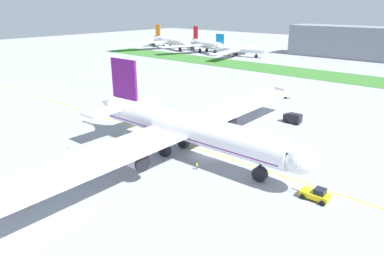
# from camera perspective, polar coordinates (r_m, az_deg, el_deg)

# --- Properties ---
(ground_plane) EXTENTS (600.00, 600.00, 0.00)m
(ground_plane) POSITION_cam_1_polar(r_m,az_deg,el_deg) (73.83, 2.03, -4.47)
(ground_plane) COLOR #9399A0
(ground_plane) RESTS_ON ground
(apron_taxi_line) EXTENTS (280.00, 0.36, 0.01)m
(apron_taxi_line) POSITION_cam_1_polar(r_m,az_deg,el_deg) (75.36, 3.04, -3.97)
(apron_taxi_line) COLOR yellow
(apron_taxi_line) RESTS_ON ground
(grass_median_strip) EXTENTS (320.00, 24.00, 0.10)m
(grass_median_strip) POSITION_cam_1_polar(r_m,az_deg,el_deg) (164.59, 25.39, 7.10)
(grass_median_strip) COLOR #38722D
(grass_median_strip) RESTS_ON ground
(airliner_foreground) EXTENTS (54.85, 86.60, 18.33)m
(airliner_foreground) POSITION_cam_1_polar(r_m,az_deg,el_deg) (71.77, -1.29, 0.16)
(airliner_foreground) COLOR white
(airliner_foreground) RESTS_ON ground
(pushback_tug) EXTENTS (6.39, 2.68, 2.20)m
(pushback_tug) POSITION_cam_1_polar(r_m,az_deg,el_deg) (60.90, 19.48, -10.10)
(pushback_tug) COLOR yellow
(pushback_tug) RESTS_ON ground
(ground_crew_wingwalker_port) EXTENTS (0.47, 0.42, 1.56)m
(ground_crew_wingwalker_port) POSITION_cam_1_polar(r_m,az_deg,el_deg) (67.32, 0.78, -6.04)
(ground_crew_wingwalker_port) COLOR black
(ground_crew_wingwalker_port) RESTS_ON ground
(ground_crew_marshaller_front) EXTENTS (0.50, 0.37, 1.55)m
(ground_crew_marshaller_front) POSITION_cam_1_polar(r_m,az_deg,el_deg) (73.25, -14.10, -4.48)
(ground_crew_marshaller_front) COLOR black
(ground_crew_marshaller_front) RESTS_ON ground
(traffic_cone_near_nose) EXTENTS (0.36, 0.36, 0.58)m
(traffic_cone_near_nose) POSITION_cam_1_polar(r_m,az_deg,el_deg) (82.12, -19.34, -2.87)
(traffic_cone_near_nose) COLOR #F2590C
(traffic_cone_near_nose) RESTS_ON ground
(service_truck_baggage_loader) EXTENTS (4.66, 2.46, 2.68)m
(service_truck_baggage_loader) POSITION_cam_1_polar(r_m,az_deg,el_deg) (96.91, 16.01, 1.59)
(service_truck_baggage_loader) COLOR black
(service_truck_baggage_loader) RESTS_ON ground
(service_truck_fuel_bowser) EXTENTS (6.11, 3.73, 3.23)m
(service_truck_fuel_bowser) POSITION_cam_1_polar(r_m,az_deg,el_deg) (124.25, 14.53, 5.68)
(service_truck_fuel_bowser) COLOR white
(service_truck_fuel_bowser) RESTS_ON ground
(parked_airliner_far_left) EXTENTS (48.86, 79.46, 15.85)m
(parked_airliner_far_left) POSITION_cam_1_polar(r_m,az_deg,el_deg) (258.18, -3.84, 13.91)
(parked_airliner_far_left) COLOR white
(parked_airliner_far_left) RESTS_ON ground
(parked_airliner_far_centre) EXTENTS (38.60, 60.39, 16.10)m
(parked_airliner_far_centre) POSITION_cam_1_polar(r_m,az_deg,el_deg) (234.83, 2.11, 13.42)
(parked_airliner_far_centre) COLOR white
(parked_airliner_far_centre) RESTS_ON ground
(parked_airliner_far_right) EXTENTS (36.96, 58.67, 12.82)m
(parked_airliner_far_right) POSITION_cam_1_polar(r_m,az_deg,el_deg) (219.60, 7.41, 12.57)
(parked_airliner_far_right) COLOR white
(parked_airliner_far_right) RESTS_ON ground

